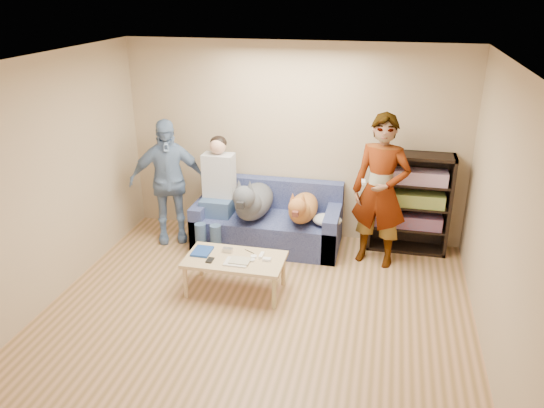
% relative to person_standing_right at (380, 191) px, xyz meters
% --- Properties ---
extents(ground, '(5.00, 5.00, 0.00)m').
position_rel_person_standing_right_xyz_m(ground, '(-1.17, -1.89, -0.94)').
color(ground, olive).
rests_on(ground, ground).
extents(ceiling, '(5.00, 5.00, 0.00)m').
position_rel_person_standing_right_xyz_m(ceiling, '(-1.17, -1.89, 1.66)').
color(ceiling, white).
rests_on(ceiling, ground).
extents(wall_back, '(4.50, 0.00, 4.50)m').
position_rel_person_standing_right_xyz_m(wall_back, '(-1.17, 0.61, 0.36)').
color(wall_back, tan).
rests_on(wall_back, ground).
extents(wall_left, '(0.00, 5.00, 5.00)m').
position_rel_person_standing_right_xyz_m(wall_left, '(-3.42, -1.89, 0.36)').
color(wall_left, tan).
rests_on(wall_left, ground).
extents(wall_right, '(0.00, 5.00, 5.00)m').
position_rel_person_standing_right_xyz_m(wall_right, '(1.08, -1.89, 0.36)').
color(wall_right, tan).
rests_on(wall_right, ground).
extents(blanket, '(0.37, 0.31, 0.13)m').
position_rel_person_standing_right_xyz_m(blanket, '(-0.63, 0.03, -0.45)').
color(blanket, '#A7A7AC').
rests_on(blanket, sofa).
extents(person_standing_right, '(0.77, 0.60, 1.88)m').
position_rel_person_standing_right_xyz_m(person_standing_right, '(0.00, 0.00, 0.00)').
color(person_standing_right, gray).
rests_on(person_standing_right, ground).
extents(person_standing_left, '(1.06, 0.77, 1.67)m').
position_rel_person_standing_right_xyz_m(person_standing_left, '(-2.74, 0.04, -0.10)').
color(person_standing_left, '#7890C0').
rests_on(person_standing_left, ground).
extents(held_controller, '(0.06, 0.13, 0.03)m').
position_rel_person_standing_right_xyz_m(held_controller, '(-0.20, -0.20, 0.18)').
color(held_controller, silver).
rests_on(held_controller, person_standing_right).
extents(notebook_blue, '(0.20, 0.26, 0.03)m').
position_rel_person_standing_right_xyz_m(notebook_blue, '(-1.91, -1.01, -0.51)').
color(notebook_blue, navy).
rests_on(notebook_blue, coffee_table).
extents(papers, '(0.26, 0.20, 0.02)m').
position_rel_person_standing_right_xyz_m(papers, '(-1.46, -1.16, -0.51)').
color(papers, silver).
rests_on(papers, coffee_table).
extents(magazine, '(0.22, 0.17, 0.01)m').
position_rel_person_standing_right_xyz_m(magazine, '(-1.43, -1.14, -0.50)').
color(magazine, '#B7AE92').
rests_on(magazine, coffee_table).
extents(camera_silver, '(0.11, 0.06, 0.05)m').
position_rel_person_standing_right_xyz_m(camera_silver, '(-1.63, -0.94, -0.49)').
color(camera_silver, '#A9A9AE').
rests_on(camera_silver, coffee_table).
extents(controller_a, '(0.04, 0.13, 0.03)m').
position_rel_person_standing_right_xyz_m(controller_a, '(-1.23, -0.96, -0.50)').
color(controller_a, white).
rests_on(controller_a, coffee_table).
extents(controller_b, '(0.09, 0.06, 0.03)m').
position_rel_person_standing_right_xyz_m(controller_b, '(-1.15, -1.04, -0.50)').
color(controller_b, white).
rests_on(controller_b, coffee_table).
extents(headphone_cup_a, '(0.07, 0.07, 0.02)m').
position_rel_person_standing_right_xyz_m(headphone_cup_a, '(-1.31, -1.08, -0.51)').
color(headphone_cup_a, silver).
rests_on(headphone_cup_a, coffee_table).
extents(headphone_cup_b, '(0.07, 0.07, 0.02)m').
position_rel_person_standing_right_xyz_m(headphone_cup_b, '(-1.31, -1.00, -0.51)').
color(headphone_cup_b, white).
rests_on(headphone_cup_b, coffee_table).
extents(pen_orange, '(0.13, 0.06, 0.01)m').
position_rel_person_standing_right_xyz_m(pen_orange, '(-1.53, -1.22, -0.52)').
color(pen_orange, orange).
rests_on(pen_orange, coffee_table).
extents(pen_black, '(0.13, 0.08, 0.01)m').
position_rel_person_standing_right_xyz_m(pen_black, '(-1.39, -0.88, -0.52)').
color(pen_black, black).
rests_on(pen_black, coffee_table).
extents(wallet, '(0.07, 0.12, 0.02)m').
position_rel_person_standing_right_xyz_m(wallet, '(-1.76, -1.18, -0.51)').
color(wallet, black).
rests_on(wallet, coffee_table).
extents(sofa, '(1.90, 0.85, 0.82)m').
position_rel_person_standing_right_xyz_m(sofa, '(-1.42, 0.21, -0.66)').
color(sofa, '#515B93').
rests_on(sofa, ground).
extents(person_seated, '(0.40, 0.73, 1.47)m').
position_rel_person_standing_right_xyz_m(person_seated, '(-2.08, 0.08, -0.17)').
color(person_seated, '#40578E').
rests_on(person_seated, sofa).
extents(dog_gray, '(0.45, 1.27, 0.66)m').
position_rel_person_standing_right_xyz_m(dog_gray, '(-1.59, 0.04, -0.28)').
color(dog_gray, '#4D5158').
rests_on(dog_gray, sofa).
extents(dog_tan, '(0.36, 1.14, 0.53)m').
position_rel_person_standing_right_xyz_m(dog_tan, '(-0.95, 0.06, -0.33)').
color(dog_tan, '#B67437').
rests_on(dog_tan, sofa).
extents(coffee_table, '(1.10, 0.60, 0.42)m').
position_rel_person_standing_right_xyz_m(coffee_table, '(-1.51, -1.06, -0.57)').
color(coffee_table, tan).
rests_on(coffee_table, ground).
extents(bookshelf, '(1.00, 0.34, 1.30)m').
position_rel_person_standing_right_xyz_m(bookshelf, '(0.38, 0.44, -0.26)').
color(bookshelf, black).
rests_on(bookshelf, ground).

